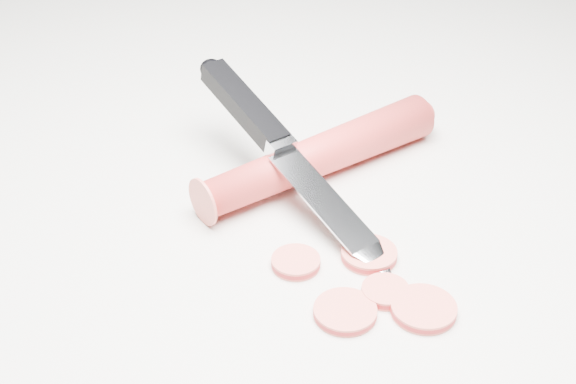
{
  "coord_description": "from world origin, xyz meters",
  "views": [
    {
      "loc": [
        0.01,
        -0.45,
        0.33
      ],
      "look_at": [
        -0.02,
        -0.0,
        0.02
      ],
      "focal_mm": 50.0,
      "sensor_mm": 36.0,
      "label": 1
    }
  ],
  "objects": [
    {
      "name": "carrot_slice_3",
      "position": [
        -0.01,
        -0.06,
        0.0
      ],
      "size": [
        0.03,
        0.03,
        0.01
      ],
      "primitive_type": "cylinder",
      "color": "#E5594B",
      "rests_on": "ground"
    },
    {
      "name": "carrot_slice_2",
      "position": [
        0.04,
        -0.08,
        0.0
      ],
      "size": [
        0.03,
        0.03,
        0.01
      ],
      "primitive_type": "cylinder",
      "color": "#E5594B",
      "rests_on": "ground"
    },
    {
      "name": "carrot_slice_0",
      "position": [
        0.07,
        -0.1,
        0.0
      ],
      "size": [
        0.04,
        0.04,
        0.01
      ],
      "primitive_type": "cylinder",
      "color": "#E5594B",
      "rests_on": "ground"
    },
    {
      "name": "carrot",
      "position": [
        -0.0,
        0.05,
        0.02
      ],
      "size": [
        0.17,
        0.15,
        0.03
      ],
      "primitive_type": "cylinder",
      "rotation": [
        1.57,
        0.0,
        -0.87
      ],
      "color": "red",
      "rests_on": "ground"
    },
    {
      "name": "kitchen_knife",
      "position": [
        -0.02,
        0.02,
        0.03
      ],
      "size": [
        0.16,
        0.19,
        0.07
      ],
      "primitive_type": null,
      "color": "#B4B7BB",
      "rests_on": "ground"
    },
    {
      "name": "carrot_slice_4",
      "position": [
        0.03,
        -0.05,
        0.0
      ],
      "size": [
        0.04,
        0.04,
        0.01
      ],
      "primitive_type": "cylinder",
      "color": "#E5594B",
      "rests_on": "ground"
    },
    {
      "name": "ground",
      "position": [
        0.0,
        0.0,
        0.0
      ],
      "size": [
        2.4,
        2.4,
        0.0
      ],
      "primitive_type": "plane",
      "color": "silver",
      "rests_on": "ground"
    },
    {
      "name": "carrot_slice_1",
      "position": [
        0.02,
        -0.1,
        0.0
      ],
      "size": [
        0.04,
        0.04,
        0.01
      ],
      "primitive_type": "cylinder",
      "color": "#E5594B",
      "rests_on": "ground"
    }
  ]
}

